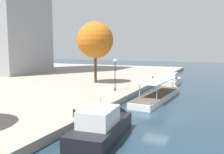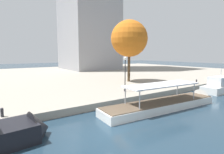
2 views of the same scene
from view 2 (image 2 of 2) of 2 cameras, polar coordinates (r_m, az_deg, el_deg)
ground_plane at (r=13.92m, az=-1.77°, el=-17.36°), size 220.00×220.00×0.00m
dock_promenade at (r=44.26m, az=-25.66°, el=-0.49°), size 120.00×55.00×0.76m
tour_boat_2 at (r=20.86m, az=17.13°, el=-8.27°), size 15.16×3.82×3.74m
motor_yacht_3 at (r=33.20m, az=31.17°, el=-2.67°), size 8.56×2.57×4.50m
mooring_bollard_0 at (r=33.73m, az=24.88°, el=-1.28°), size 0.24×0.24×0.79m
mooring_bollard_1 at (r=17.32m, az=-31.13°, el=-9.33°), size 0.26×0.26×0.76m
lamp_post at (r=24.35m, az=4.13°, el=2.53°), size 0.44×0.44×4.67m
tree_0 at (r=33.38m, az=5.47°, el=11.97°), size 6.55×6.55×11.03m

